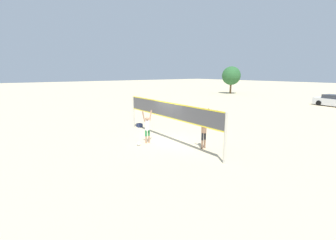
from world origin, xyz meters
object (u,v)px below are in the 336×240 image
(player_spiker, at_px, (147,126))
(parked_car_near, at_px, (335,101))
(gear_bag, at_px, (140,125))
(tree_left_cluster, at_px, (231,76))
(player_blocker, at_px, (204,128))
(volleyball, at_px, (139,144))
(volleyball_net, at_px, (168,113))

(player_spiker, bearing_deg, parked_car_near, -3.08)
(gear_bag, height_order, tree_left_cluster, tree_left_cluster)
(player_spiker, height_order, player_blocker, player_blocker)
(gear_bag, relative_size, tree_left_cluster, 0.07)
(volleyball, bearing_deg, player_blocker, 45.07)
(player_spiker, height_order, volleyball, player_spiker)
(parked_car_near, relative_size, tree_left_cluster, 0.95)
(volleyball_net, relative_size, volleyball, 39.65)
(volleyball, bearing_deg, parked_car_near, 87.20)
(parked_car_near, bearing_deg, tree_left_cluster, 179.79)
(player_spiker, distance_m, gear_bag, 4.22)
(volleyball_net, relative_size, parked_car_near, 1.73)
(gear_bag, bearing_deg, tree_left_cluster, 115.60)
(volleyball_net, bearing_deg, tree_left_cluster, 121.69)
(player_blocker, bearing_deg, gear_bag, -87.17)
(player_blocker, xyz_separation_m, parked_car_near, (-1.28, 24.24, -0.51))
(player_blocker, height_order, tree_left_cluster, tree_left_cluster)
(volleyball_net, xyz_separation_m, tree_left_cluster, (-17.95, 29.07, 1.75))
(player_spiker, bearing_deg, volleyball_net, -19.72)
(volleyball_net, relative_size, player_blocker, 3.94)
(parked_car_near, bearing_deg, player_spiker, -81.11)
(volleyball, relative_size, parked_car_near, 0.04)
(parked_car_near, height_order, tree_left_cluster, tree_left_cluster)
(tree_left_cluster, bearing_deg, volleyball_net, -58.31)
(volleyball, height_order, tree_left_cluster, tree_left_cluster)
(tree_left_cluster, bearing_deg, parked_car_near, -12.17)
(volleyball, xyz_separation_m, gear_bag, (-3.89, 2.28, 0.02))
(gear_bag, bearing_deg, volleyball_net, -5.75)
(volleyball_net, distance_m, player_blocker, 2.45)
(volleyball_net, distance_m, tree_left_cluster, 34.21)
(player_spiker, height_order, gear_bag, player_spiker)
(parked_car_near, bearing_deg, volleyball, -80.84)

